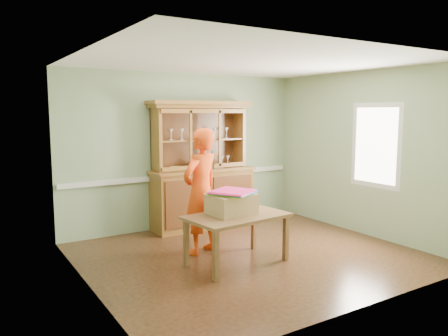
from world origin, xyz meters
TOP-DOWN VIEW (x-y plane):
  - floor at (0.00, 0.00)m, footprint 4.50×4.50m
  - ceiling at (0.00, 0.00)m, footprint 4.50×4.50m
  - wall_back at (0.00, 2.00)m, footprint 4.50×0.00m
  - wall_left at (-2.25, 0.00)m, footprint 0.00×4.00m
  - wall_right at (2.25, 0.00)m, footprint 0.00×4.00m
  - wall_front at (0.00, -2.00)m, footprint 4.50×0.00m
  - chair_rail at (0.00, 1.98)m, footprint 4.41×0.05m
  - framed_map at (-2.23, 0.30)m, footprint 0.03×0.60m
  - window_panel at (2.23, -0.30)m, footprint 0.03×0.96m
  - china_hutch at (0.19, 1.75)m, footprint 1.89×0.62m
  - dining_table at (-0.34, -0.17)m, footprint 1.41×0.93m
  - cardboard_box at (-0.38, -0.09)m, footprint 0.61×0.50m
  - kite_stack at (-0.36, -0.10)m, footprint 0.69×0.69m
  - person at (-0.53, 0.48)m, footprint 0.77×0.63m

SIDE VIEW (x-z plane):
  - floor at x=0.00m, z-range 0.00..0.00m
  - dining_table at x=-0.34m, z-range 0.25..0.92m
  - china_hutch at x=0.19m, z-range -0.33..1.89m
  - cardboard_box at x=-0.38m, z-range 0.67..0.94m
  - chair_rail at x=0.00m, z-range 0.86..0.94m
  - person at x=-0.53m, z-range 0.00..1.81m
  - kite_stack at x=-0.36m, z-range 0.94..0.99m
  - wall_back at x=0.00m, z-range -0.90..3.60m
  - wall_left at x=-2.25m, z-range -0.65..3.35m
  - wall_right at x=2.25m, z-range -0.65..3.35m
  - wall_front at x=0.00m, z-range -0.90..3.60m
  - window_panel at x=2.23m, z-range 0.82..2.18m
  - framed_map at x=-2.23m, z-range 1.32..1.78m
  - ceiling at x=0.00m, z-range 2.70..2.70m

